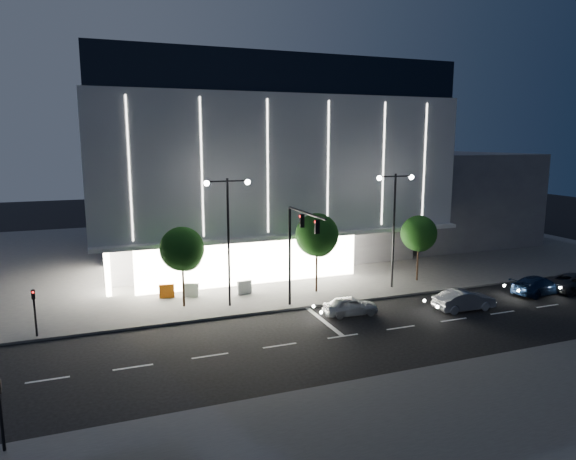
{
  "coord_description": "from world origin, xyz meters",
  "views": [
    {
      "loc": [
        -11.23,
        -27.42,
        11.52
      ],
      "look_at": [
        1.76,
        7.18,
        5.0
      ],
      "focal_mm": 32.0,
      "sensor_mm": 36.0,
      "label": 1
    }
  ],
  "objects_px": {
    "ped_signal_far": "(34,308)",
    "tree_mid": "(317,237)",
    "barrier_d": "(244,287)",
    "ped_signal_near": "(0,407)",
    "tree_right": "(419,235)",
    "car_lead": "(350,306)",
    "street_lamp_west": "(228,223)",
    "barrier_b": "(191,290)",
    "street_lamp_east": "(394,214)",
    "car_third": "(538,285)",
    "barrier_a": "(167,291)",
    "traffic_mast": "(298,240)",
    "car_second": "(464,300)",
    "tree_left": "(182,251)"
  },
  "relations": [
    {
      "from": "tree_right",
      "to": "barrier_a",
      "type": "height_order",
      "value": "tree_right"
    },
    {
      "from": "traffic_mast",
      "to": "car_lead",
      "type": "bearing_deg",
      "value": -26.96
    },
    {
      "from": "ped_signal_near",
      "to": "tree_right",
      "type": "height_order",
      "value": "tree_right"
    },
    {
      "from": "barrier_d",
      "to": "tree_mid",
      "type": "bearing_deg",
      "value": -22.66
    },
    {
      "from": "car_lead",
      "to": "barrier_b",
      "type": "height_order",
      "value": "car_lead"
    },
    {
      "from": "street_lamp_east",
      "to": "ped_signal_near",
      "type": "bearing_deg",
      "value": -151.63
    },
    {
      "from": "tree_left",
      "to": "tree_right",
      "type": "relative_size",
      "value": 1.04
    },
    {
      "from": "ped_signal_near",
      "to": "barrier_b",
      "type": "relative_size",
      "value": 2.73
    },
    {
      "from": "tree_mid",
      "to": "car_lead",
      "type": "height_order",
      "value": "tree_mid"
    },
    {
      "from": "tree_mid",
      "to": "car_lead",
      "type": "distance_m",
      "value": 6.46
    },
    {
      "from": "car_second",
      "to": "car_lead",
      "type": "bearing_deg",
      "value": 77.49
    },
    {
      "from": "car_third",
      "to": "street_lamp_west",
      "type": "bearing_deg",
      "value": 70.18
    },
    {
      "from": "ped_signal_near",
      "to": "car_second",
      "type": "xyz_separation_m",
      "value": [
        26.9,
        7.37,
        -1.18
      ]
    },
    {
      "from": "traffic_mast",
      "to": "barrier_a",
      "type": "distance_m",
      "value": 10.83
    },
    {
      "from": "tree_right",
      "to": "street_lamp_east",
      "type": "bearing_deg",
      "value": -161.37
    },
    {
      "from": "barrier_a",
      "to": "tree_mid",
      "type": "bearing_deg",
      "value": -5.38
    },
    {
      "from": "barrier_a",
      "to": "car_lead",
      "type": "bearing_deg",
      "value": -27.94
    },
    {
      "from": "car_lead",
      "to": "barrier_a",
      "type": "relative_size",
      "value": 3.35
    },
    {
      "from": "tree_left",
      "to": "barrier_b",
      "type": "height_order",
      "value": "tree_left"
    },
    {
      "from": "street_lamp_west",
      "to": "barrier_b",
      "type": "relative_size",
      "value": 8.18
    },
    {
      "from": "car_third",
      "to": "street_lamp_east",
      "type": "bearing_deg",
      "value": 54.99
    },
    {
      "from": "barrier_d",
      "to": "tree_right",
      "type": "bearing_deg",
      "value": -14.24
    },
    {
      "from": "ped_signal_near",
      "to": "tree_right",
      "type": "xyz_separation_m",
      "value": [
        28.03,
        14.52,
        2.0
      ]
    },
    {
      "from": "ped_signal_near",
      "to": "car_lead",
      "type": "relative_size",
      "value": 0.81
    },
    {
      "from": "traffic_mast",
      "to": "barrier_a",
      "type": "bearing_deg",
      "value": 142.43
    },
    {
      "from": "tree_left",
      "to": "car_third",
      "type": "distance_m",
      "value": 26.53
    },
    {
      "from": "street_lamp_east",
      "to": "car_second",
      "type": "relative_size",
      "value": 2.09
    },
    {
      "from": "car_lead",
      "to": "ped_signal_far",
      "type": "bearing_deg",
      "value": 86.63
    },
    {
      "from": "barrier_a",
      "to": "ped_signal_near",
      "type": "bearing_deg",
      "value": -108.92
    },
    {
      "from": "ped_signal_near",
      "to": "tree_left",
      "type": "xyz_separation_m",
      "value": [
        9.03,
        14.52,
        2.15
      ]
    },
    {
      "from": "ped_signal_far",
      "to": "barrier_d",
      "type": "relative_size",
      "value": 2.73
    },
    {
      "from": "ped_signal_far",
      "to": "tree_mid",
      "type": "xyz_separation_m",
      "value": [
        19.03,
        2.52,
        2.45
      ]
    },
    {
      "from": "tree_left",
      "to": "barrier_b",
      "type": "bearing_deg",
      "value": 67.52
    },
    {
      "from": "tree_left",
      "to": "car_second",
      "type": "height_order",
      "value": "tree_left"
    },
    {
      "from": "ped_signal_far",
      "to": "ped_signal_near",
      "type": "relative_size",
      "value": 1.0
    },
    {
      "from": "tree_right",
      "to": "car_second",
      "type": "xyz_separation_m",
      "value": [
        -1.13,
        -7.15,
        -3.18
      ]
    },
    {
      "from": "street_lamp_east",
      "to": "barrier_a",
      "type": "xyz_separation_m",
      "value": [
        -16.85,
        3.38,
        -5.31
      ]
    },
    {
      "from": "ped_signal_near",
      "to": "car_third",
      "type": "distance_m",
      "value": 35.65
    },
    {
      "from": "car_second",
      "to": "barrier_d",
      "type": "height_order",
      "value": "car_second"
    },
    {
      "from": "traffic_mast",
      "to": "tree_mid",
      "type": "relative_size",
      "value": 1.15
    },
    {
      "from": "car_second",
      "to": "barrier_a",
      "type": "distance_m",
      "value": 21.02
    },
    {
      "from": "tree_right",
      "to": "barrier_d",
      "type": "relative_size",
      "value": 5.01
    },
    {
      "from": "street_lamp_east",
      "to": "barrier_a",
      "type": "relative_size",
      "value": 8.18
    },
    {
      "from": "tree_mid",
      "to": "ped_signal_near",
      "type": "bearing_deg",
      "value": -142.65
    },
    {
      "from": "street_lamp_west",
      "to": "tree_right",
      "type": "relative_size",
      "value": 1.63
    },
    {
      "from": "street_lamp_east",
      "to": "car_third",
      "type": "bearing_deg",
      "value": -27.86
    },
    {
      "from": "street_lamp_west",
      "to": "barrier_b",
      "type": "distance_m",
      "value": 6.48
    },
    {
      "from": "traffic_mast",
      "to": "car_lead",
      "type": "height_order",
      "value": "traffic_mast"
    },
    {
      "from": "tree_mid",
      "to": "car_lead",
      "type": "relative_size",
      "value": 1.67
    },
    {
      "from": "ped_signal_far",
      "to": "car_second",
      "type": "distance_m",
      "value": 27.32
    }
  ]
}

